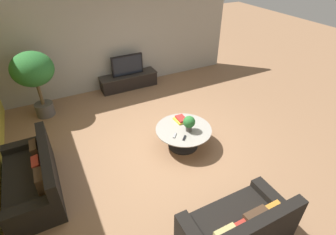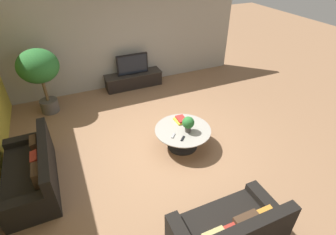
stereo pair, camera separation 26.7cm
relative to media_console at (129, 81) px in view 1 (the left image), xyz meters
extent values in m
plane|color=#8C6647|center=(-0.22, -2.94, -0.22)|extent=(24.00, 24.00, 0.00)
cube|color=#A39E93|center=(-0.22, 0.32, 1.28)|extent=(7.40, 0.12, 3.00)
cube|color=black|center=(0.00, 0.00, -0.01)|extent=(1.68, 0.48, 0.43)
cube|color=#2D2823|center=(0.00, 0.00, 0.19)|extent=(1.71, 0.50, 0.02)
cube|color=black|center=(0.00, 0.00, 0.50)|extent=(0.94, 0.08, 0.60)
cube|color=black|center=(0.00, -0.04, 0.50)|extent=(0.86, 0.00, 0.54)
cube|color=black|center=(0.00, 0.00, 0.22)|extent=(0.28, 0.13, 0.02)
cylinder|color=black|center=(0.11, -3.15, -0.21)|extent=(0.65, 0.65, 0.02)
cylinder|color=black|center=(0.11, -3.15, 0.00)|extent=(0.10, 0.10, 0.44)
cylinder|color=gray|center=(0.11, -3.15, 0.22)|extent=(1.19, 1.19, 0.02)
cube|color=black|center=(-2.90, -3.04, -0.01)|extent=(0.84, 1.84, 0.42)
cube|color=black|center=(-2.56, -3.04, 0.41)|extent=(0.16, 1.84, 0.42)
cube|color=black|center=(-2.90, -2.22, 0.05)|extent=(0.84, 0.20, 0.54)
cube|color=black|center=(-2.90, -3.86, 0.05)|extent=(0.84, 0.20, 0.54)
cube|color=#422D1E|center=(-2.72, -2.63, 0.35)|extent=(0.16, 0.34, 0.32)
cube|color=#B23328|center=(-2.72, -3.04, 0.33)|extent=(0.17, 0.29, 0.28)
cube|color=#422D1E|center=(-2.72, -3.46, 0.35)|extent=(0.13, 0.34, 0.31)
cube|color=black|center=(-0.28, -5.38, -0.01)|extent=(1.62, 0.84, 0.42)
cube|color=black|center=(-0.28, -5.72, 0.41)|extent=(1.62, 0.16, 0.42)
cube|color=black|center=(0.43, -5.38, 0.05)|extent=(0.20, 0.84, 0.54)
cube|color=orange|center=(0.10, -5.56, 0.35)|extent=(0.34, 0.16, 0.32)
cube|color=#422D1E|center=(-0.15, -5.56, 0.36)|extent=(0.36, 0.15, 0.33)
cube|color=#B23328|center=(-0.41, -5.56, 0.32)|extent=(0.29, 0.16, 0.27)
cylinder|color=#514C47|center=(-2.45, -0.47, -0.06)|extent=(0.45, 0.45, 0.33)
cylinder|color=brown|center=(-2.45, -0.47, 0.38)|extent=(0.08, 0.08, 0.54)
ellipsoid|color=#286B2D|center=(-2.45, -0.47, 1.05)|extent=(0.97, 0.97, 0.81)
cylinder|color=#514C47|center=(0.17, -3.26, 0.29)|extent=(0.13, 0.13, 0.12)
sphere|color=#286B2D|center=(0.17, -3.26, 0.46)|extent=(0.25, 0.25, 0.25)
cube|color=gold|center=(0.18, -2.86, 0.25)|extent=(0.22, 0.29, 0.04)
cube|color=#A32823|center=(0.21, -2.86, 0.29)|extent=(0.18, 0.27, 0.04)
cube|color=black|center=(-0.04, -3.44, 0.24)|extent=(0.14, 0.14, 0.02)
cube|color=gray|center=(-0.18, -3.28, 0.24)|extent=(0.14, 0.15, 0.02)
camera|label=1|loc=(-2.21, -6.96, 3.55)|focal=28.00mm
camera|label=2|loc=(-1.97, -7.08, 3.55)|focal=28.00mm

